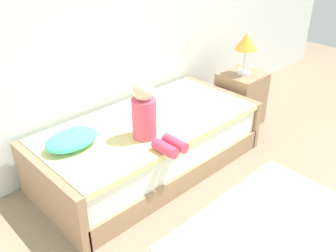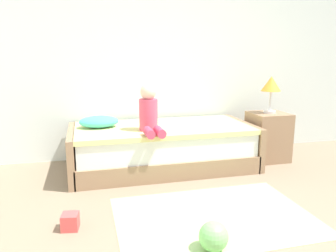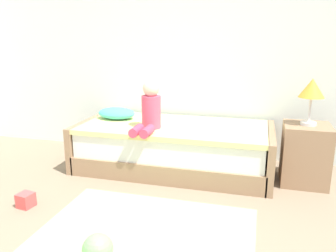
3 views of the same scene
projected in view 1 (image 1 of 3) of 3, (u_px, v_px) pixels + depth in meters
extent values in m
cube|color=#997556|center=(150.00, 158.00, 3.49)|extent=(2.00, 1.00, 0.20)
cube|color=white|center=(149.00, 138.00, 3.38)|extent=(1.94, 0.94, 0.25)
cube|color=#E5E08C|center=(149.00, 123.00, 3.31)|extent=(1.98, 0.98, 0.05)
cube|color=#997556|center=(49.00, 194.00, 2.80)|extent=(0.07, 1.00, 0.50)
cube|color=#997556|center=(219.00, 110.00, 4.04)|extent=(0.07, 1.00, 0.50)
cube|color=#997556|center=(240.00, 98.00, 4.19)|extent=(0.44, 0.44, 0.60)
cylinder|color=silver|center=(243.00, 72.00, 4.04)|extent=(0.15, 0.15, 0.03)
cylinder|color=silver|center=(244.00, 60.00, 3.97)|extent=(0.02, 0.02, 0.24)
cone|color=#F29E33|center=(246.00, 41.00, 3.87)|extent=(0.24, 0.24, 0.18)
cylinder|color=#E04C6B|center=(144.00, 118.00, 2.98)|extent=(0.20, 0.20, 0.34)
sphere|color=beige|center=(143.00, 90.00, 2.86)|extent=(0.17, 0.17, 0.17)
cylinder|color=#D83F60|center=(165.00, 148.00, 2.82)|extent=(0.09, 0.22, 0.09)
cylinder|color=#D83F60|center=(175.00, 143.00, 2.89)|extent=(0.09, 0.22, 0.09)
ellipsoid|color=#4CCCBC|center=(72.00, 139.00, 2.90)|extent=(0.44, 0.30, 0.13)
cube|color=#B2D189|center=(275.00, 232.00, 2.80)|extent=(1.60, 1.10, 0.01)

